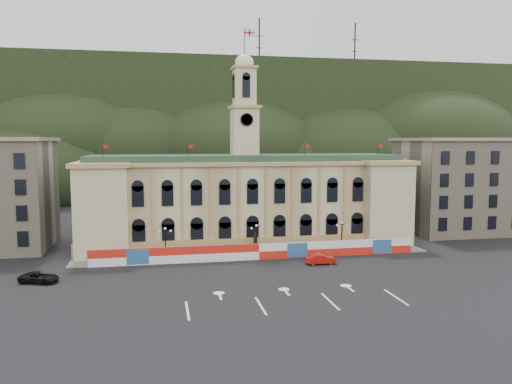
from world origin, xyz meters
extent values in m
plane|color=black|center=(0.00, 0.00, 0.00)|extent=(260.00, 260.00, 0.00)
cube|color=black|center=(0.00, 130.00, 22.00)|extent=(230.00, 70.00, 44.00)
cube|color=#595651|center=(35.00, 110.00, 30.00)|extent=(22.00, 8.00, 14.00)
cube|color=#595651|center=(-48.00, 108.00, 26.00)|extent=(16.00, 7.00, 10.00)
cylinder|color=black|center=(20.00, 115.00, 50.00)|extent=(0.50, 0.50, 20.00)
cylinder|color=black|center=(55.00, 115.00, 50.00)|extent=(0.50, 0.50, 20.00)
cube|color=beige|center=(0.00, 28.00, 7.00)|extent=(55.00, 15.00, 14.00)
cube|color=tan|center=(0.00, 20.20, 1.20)|extent=(56.00, 0.80, 2.40)
cube|color=tan|center=(0.00, 28.00, 14.30)|extent=(56.20, 16.20, 0.60)
cube|color=#284432|center=(0.00, 28.00, 15.00)|extent=(53.00, 13.00, 1.20)
cube|color=beige|center=(-23.50, 27.00, 7.00)|extent=(8.00, 17.00, 14.00)
cube|color=beige|center=(23.50, 27.00, 7.00)|extent=(8.00, 17.00, 14.00)
cube|color=beige|center=(0.00, 28.00, 19.60)|extent=(4.40, 4.40, 8.00)
cube|color=tan|center=(0.00, 28.00, 23.80)|extent=(5.20, 5.20, 0.50)
cube|color=beige|center=(0.00, 28.00, 27.10)|extent=(3.60, 3.60, 6.50)
cube|color=tan|center=(0.00, 28.00, 30.50)|extent=(4.20, 4.20, 0.40)
cylinder|color=black|center=(0.00, 25.70, 21.60)|extent=(2.20, 0.20, 2.20)
ellipsoid|color=white|center=(0.00, 28.00, 31.40)|extent=(3.20, 3.20, 2.72)
cylinder|color=black|center=(0.00, 28.00, 34.60)|extent=(0.12, 0.12, 5.00)
cube|color=white|center=(0.90, 28.00, 36.40)|extent=(1.80, 0.04, 1.20)
cube|color=red|center=(0.90, 27.97, 36.40)|extent=(1.80, 0.02, 0.22)
cube|color=red|center=(0.90, 27.97, 36.40)|extent=(0.22, 0.02, 1.20)
cube|color=#B5A78C|center=(43.00, 31.00, 9.00)|extent=(20.00, 16.00, 18.00)
cube|color=gray|center=(43.00, 31.00, 18.30)|extent=(21.00, 17.00, 0.60)
cube|color=red|center=(0.00, 15.00, 1.25)|extent=(50.00, 0.25, 2.50)
cube|color=#2B5A8F|center=(-18.00, 14.86, 1.25)|extent=(3.20, 0.05, 2.20)
cube|color=#2B5A8F|center=(6.00, 14.86, 1.25)|extent=(3.20, 0.05, 2.20)
cube|color=#2B5A8F|center=(20.00, 14.86, 1.25)|extent=(3.20, 0.05, 2.20)
cube|color=slate|center=(0.00, 17.75, 0.08)|extent=(56.00, 5.50, 0.16)
cube|color=#595651|center=(0.00, 18.00, 0.90)|extent=(1.40, 1.40, 1.80)
cylinder|color=black|center=(0.00, 18.00, 2.60)|extent=(0.60, 0.60, 1.60)
sphere|color=black|center=(0.00, 18.00, 3.50)|extent=(0.44, 0.44, 0.44)
cylinder|color=black|center=(-14.00, 17.00, 0.15)|extent=(0.44, 0.44, 0.30)
cylinder|color=black|center=(-14.00, 17.00, 2.40)|extent=(0.18, 0.18, 4.80)
cube|color=black|center=(-14.00, 17.00, 4.70)|extent=(1.60, 0.08, 0.08)
sphere|color=silver|center=(-14.80, 17.00, 4.55)|extent=(0.36, 0.36, 0.36)
sphere|color=silver|center=(-13.20, 17.00, 4.55)|extent=(0.36, 0.36, 0.36)
sphere|color=silver|center=(-14.00, 17.00, 4.95)|extent=(0.40, 0.40, 0.40)
cylinder|color=black|center=(0.00, 17.00, 0.15)|extent=(0.44, 0.44, 0.30)
cylinder|color=black|center=(0.00, 17.00, 2.40)|extent=(0.18, 0.18, 4.80)
cube|color=black|center=(0.00, 17.00, 4.70)|extent=(1.60, 0.08, 0.08)
sphere|color=silver|center=(-0.80, 17.00, 4.55)|extent=(0.36, 0.36, 0.36)
sphere|color=silver|center=(0.80, 17.00, 4.55)|extent=(0.36, 0.36, 0.36)
sphere|color=silver|center=(0.00, 17.00, 4.95)|extent=(0.40, 0.40, 0.40)
cylinder|color=black|center=(14.00, 17.00, 0.15)|extent=(0.44, 0.44, 0.30)
cylinder|color=black|center=(14.00, 17.00, 2.40)|extent=(0.18, 0.18, 4.80)
cube|color=black|center=(14.00, 17.00, 4.70)|extent=(1.60, 0.08, 0.08)
sphere|color=silver|center=(13.20, 17.00, 4.55)|extent=(0.36, 0.36, 0.36)
sphere|color=silver|center=(14.80, 17.00, 4.55)|extent=(0.36, 0.36, 0.36)
sphere|color=silver|center=(14.00, 17.00, 4.95)|extent=(0.40, 0.40, 0.40)
imported|color=#AD120C|center=(8.36, 10.59, 0.74)|extent=(1.63, 4.54, 1.49)
imported|color=black|center=(-30.00, 8.17, 0.69)|extent=(5.27, 6.36, 1.39)
camera|label=1|loc=(-14.60, -58.08, 18.08)|focal=35.00mm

